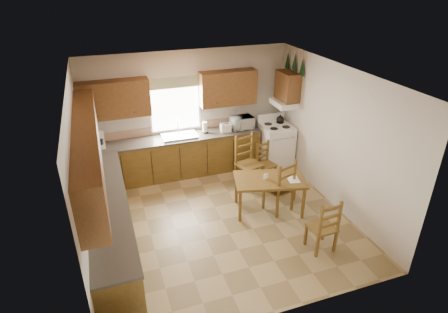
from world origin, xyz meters
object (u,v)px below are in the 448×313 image
object	(u,v)px
stove	(276,146)
chair_near_left	(279,185)
microwave	(242,123)
chair_near_right	(322,224)
dining_table	(269,194)
chair_far_right	(249,162)
chair_far_left	(266,162)

from	to	relation	value
stove	chair_near_left	size ratio (longest dim) A/B	0.92
microwave	chair_near_left	xyz separation A→B (m)	(-0.03, -1.98, -0.52)
microwave	chair_near_right	size ratio (longest dim) A/B	0.47
dining_table	chair_far_right	size ratio (longest dim) A/B	1.16
chair_near_left	chair_far_right	xyz separation A→B (m)	(-0.17, 1.04, 0.02)
chair_far_right	dining_table	bearing A→B (deg)	-103.89
dining_table	chair_near_right	size ratio (longest dim) A/B	1.33
dining_table	chair_near_left	xyz separation A→B (m)	(0.18, -0.04, 0.19)
stove	dining_table	size ratio (longest dim) A/B	0.77
dining_table	chair_far_left	distance (m)	1.16
chair_near_right	chair_far_left	bearing A→B (deg)	-95.06
chair_near_right	chair_far_right	distance (m)	2.31
microwave	chair_near_left	world-z (taller)	microwave
stove	dining_table	distance (m)	1.87
stove	microwave	bearing A→B (deg)	157.16
stove	chair_near_right	world-z (taller)	stove
chair_near_right	microwave	bearing A→B (deg)	-90.22
dining_table	chair_far_left	bearing A→B (deg)	82.10
stove	chair_far_right	world-z (taller)	chair_far_right
microwave	chair_far_right	xyz separation A→B (m)	(-0.20, -0.94, -0.50)
microwave	chair_far_right	world-z (taller)	microwave
chair_near_right	chair_far_left	xyz separation A→B (m)	(0.10, 2.36, -0.05)
chair_far_left	chair_far_right	xyz separation A→B (m)	(-0.43, -0.07, 0.13)
stove	chair_far_left	size ratio (longest dim) A/B	1.15
microwave	chair_far_left	size ratio (longest dim) A/B	0.53
dining_table	chair_far_left	xyz separation A→B (m)	(0.44, 1.07, 0.09)
microwave	chair_near_left	bearing A→B (deg)	-94.10
microwave	chair_near_right	xyz separation A→B (m)	(0.14, -3.22, -0.57)
dining_table	chair_near_left	size ratio (longest dim) A/B	1.20
stove	chair_near_left	xyz separation A→B (m)	(-0.75, -1.66, 0.04)
chair_far_left	chair_near_left	bearing A→B (deg)	-119.07
chair_near_left	chair_far_left	distance (m)	1.15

